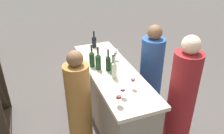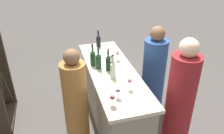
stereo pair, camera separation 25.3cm
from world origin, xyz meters
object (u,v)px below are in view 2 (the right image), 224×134
wine_bottle_leftmost_clear_pale (113,69)px  wine_bottle_second_right_olive_green (99,60)px  wine_glass_near_center (109,49)px  wine_glass_near_right (130,81)px  wine_bottle_far_right_near_black (98,41)px  wine_glass_far_left (118,90)px  wine_glass_near_left (117,53)px  person_center_guest (179,104)px  person_left_guest (154,74)px  person_right_guest (76,106)px  wine_bottle_rightmost_olive_green (93,58)px  wine_bottle_second_left_dark_green (112,67)px  wine_bottle_center_dark_green (108,62)px  wine_glass_far_center (112,97)px

wine_bottle_leftmost_clear_pale → wine_bottle_second_right_olive_green: same height
wine_glass_near_center → wine_glass_near_right: size_ratio=0.90×
wine_bottle_far_right_near_black → wine_glass_far_left: size_ratio=2.00×
wine_glass_near_right → wine_glass_near_left: bearing=-6.3°
person_center_guest → wine_glass_near_left: bearing=-78.3°
person_left_guest → person_right_guest: person_right_guest is taller
wine_bottle_rightmost_olive_green → wine_glass_far_left: size_ratio=2.30×
wine_bottle_second_right_olive_green → wine_glass_near_left: wine_bottle_second_right_olive_green is taller
wine_bottle_leftmost_clear_pale → wine_bottle_rightmost_olive_green: wine_bottle_leftmost_clear_pale is taller
wine_bottle_second_right_olive_green → person_right_guest: person_right_guest is taller
wine_glass_near_left → wine_bottle_far_right_near_black: bearing=16.6°
wine_bottle_leftmost_clear_pale → person_center_guest: 0.95m
person_left_guest → person_right_guest: (-0.48, 1.31, 0.01)m
wine_bottle_rightmost_olive_green → person_center_guest: (-0.96, -0.89, -0.30)m
wine_glass_far_left → wine_glass_near_left: bearing=-16.7°
wine_glass_far_left → wine_bottle_second_left_dark_green: bearing=-9.1°
wine_bottle_leftmost_clear_pale → wine_bottle_rightmost_olive_green: 0.45m
wine_bottle_second_left_dark_green → wine_glass_near_left: bearing=-25.9°
wine_bottle_second_left_dark_green → wine_glass_near_right: (-0.41, -0.10, 0.01)m
wine_glass_near_center → person_left_guest: bearing=-118.6°
person_right_guest → wine_bottle_center_dark_green: bearing=27.8°
wine_bottle_leftmost_clear_pale → person_right_guest: bearing=105.5°
wine_bottle_far_right_near_black → wine_glass_far_center: wine_bottle_far_right_near_black is taller
person_center_guest → wine_glass_far_center: bearing=-13.1°
wine_bottle_second_right_olive_green → wine_bottle_rightmost_olive_green: 0.13m
wine_glass_near_left → wine_glass_far_left: 0.97m
wine_bottle_second_left_dark_green → wine_bottle_far_right_near_black: bearing=-1.3°
wine_bottle_center_dark_green → person_left_guest: size_ratio=0.22×
wine_glass_far_center → wine_bottle_second_right_olive_green: bearing=-2.9°
wine_bottle_rightmost_olive_green → wine_glass_far_center: wine_bottle_rightmost_olive_green is taller
wine_bottle_center_dark_green → person_right_guest: (-0.36, 0.53, -0.37)m
wine_bottle_center_dark_green → person_center_guest: bearing=-136.9°
wine_bottle_leftmost_clear_pale → wine_glass_far_left: wine_bottle_leftmost_clear_pale is taller
wine_bottle_second_left_dark_green → wine_bottle_far_right_near_black: 0.97m
wine_bottle_second_left_dark_green → wine_bottle_far_right_near_black: wine_bottle_far_right_near_black is taller
wine_bottle_second_left_dark_green → person_right_guest: person_right_guest is taller
wine_bottle_center_dark_green → wine_glass_far_center: 0.80m
wine_bottle_center_dark_green → wine_glass_far_left: (-0.66, 0.06, -0.02)m
wine_bottle_second_right_olive_green → wine_bottle_rightmost_olive_green: wine_bottle_second_right_olive_green is taller
person_center_guest → person_right_guest: (0.40, 1.24, -0.07)m
wine_glass_far_left → person_right_guest: 0.65m
wine_bottle_center_dark_green → wine_glass_far_left: bearing=174.7°
wine_bottle_center_dark_green → wine_glass_far_left: wine_bottle_center_dark_green is taller
person_left_guest → wine_glass_far_left: bearing=37.2°
wine_bottle_rightmost_olive_green → person_center_guest: 1.35m
wine_bottle_center_dark_green → wine_glass_near_left: wine_bottle_center_dark_green is taller
wine_bottle_center_dark_green → wine_glass_near_left: size_ratio=1.94×
wine_bottle_far_right_near_black → person_left_guest: bearing=-134.7°
wine_glass_far_left → person_right_guest: bearing=57.4°
person_right_guest → wine_glass_near_center: bearing=44.8°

